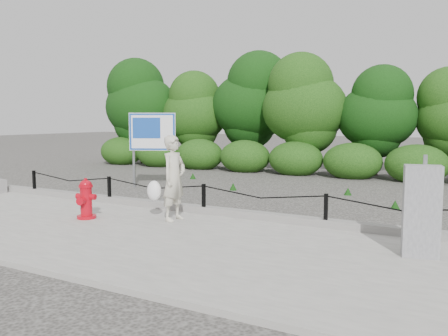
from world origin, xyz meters
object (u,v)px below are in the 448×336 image
object	(u,v)px
pedestrian	(173,179)
utility_cabinet	(422,211)
advertising_sign	(152,135)
fire_hydrant	(86,199)

from	to	relation	value
pedestrian	utility_cabinet	world-z (taller)	pedestrian
pedestrian	utility_cabinet	bearing A→B (deg)	-91.10
advertising_sign	pedestrian	bearing A→B (deg)	-72.44
fire_hydrant	advertising_sign	world-z (taller)	advertising_sign
fire_hydrant	advertising_sign	xyz separation A→B (m)	(-1.73, 4.30, 1.06)
fire_hydrant	pedestrian	xyz separation A→B (m)	(1.53, 0.69, 0.41)
fire_hydrant	advertising_sign	size ratio (longest dim) A/B	0.36
utility_cabinet	advertising_sign	xyz separation A→B (m)	(-7.61, 3.87, 0.79)
pedestrian	advertising_sign	xyz separation A→B (m)	(-3.26, 3.61, 0.65)
utility_cabinet	advertising_sign	world-z (taller)	advertising_sign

